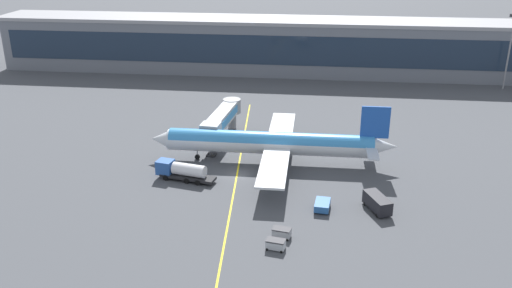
{
  "coord_description": "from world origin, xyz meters",
  "views": [
    {
      "loc": [
        13.57,
        -88.29,
        41.88
      ],
      "look_at": [
        2.45,
        4.35,
        4.5
      ],
      "focal_mm": 38.16,
      "sensor_mm": 36.0,
      "label": 1
    }
  ],
  "objects": [
    {
      "name": "main_airliner",
      "position": [
        5.18,
        6.35,
        4.06
      ],
      "size": [
        46.6,
        36.94,
        11.9
      ],
      "color": "silver",
      "rests_on": "ground_plane"
    },
    {
      "name": "pushback_tug",
      "position": [
        14.93,
        -11.07,
        0.85
      ],
      "size": [
        2.66,
        4.0,
        1.4
      ],
      "color": "#285B9E",
      "rests_on": "ground_plane"
    },
    {
      "name": "apron_light_mast_0",
      "position": [
        64.22,
        64.49,
        12.16
      ],
      "size": [
        2.8,
        0.5,
        20.47
      ],
      "color": "gray",
      "rests_on": "ground_plane"
    },
    {
      "name": "apron_lead_in_line",
      "position": [
        -0.67,
        2.0,
        0.0
      ],
      "size": [
        6.21,
        79.8,
        0.01
      ],
      "primitive_type": "cube",
      "rotation": [
        0.0,
        0.0,
        0.07
      ],
      "color": "yellow",
      "rests_on": "ground_plane"
    },
    {
      "name": "jet_bridge",
      "position": [
        -6.01,
        16.97,
        5.04
      ],
      "size": [
        5.46,
        19.72,
        6.76
      ],
      "color": "#B2B7BC",
      "rests_on": "ground_plane"
    },
    {
      "name": "baggage_cart_1",
      "position": [
        9.14,
        -20.24,
        0.78
      ],
      "size": [
        2.89,
        2.05,
        1.48
      ],
      "color": "gray",
      "rests_on": "ground_plane"
    },
    {
      "name": "terminal_building",
      "position": [
        7.69,
        76.45,
        8.15
      ],
      "size": [
        187.16,
        17.01,
        16.26
      ],
      "color": "slate",
      "rests_on": "ground_plane"
    },
    {
      "name": "ground_plane",
      "position": [
        0.0,
        0.0,
        0.0
      ],
      "size": [
        700.0,
        700.0,
        0.0
      ],
      "primitive_type": "plane",
      "color": "#47494F"
    },
    {
      "name": "fuel_tanker",
      "position": [
        -9.92,
        -2.98,
        1.75
      ],
      "size": [
        11.08,
        4.69,
        3.25
      ],
      "color": "#232326",
      "rests_on": "ground_plane"
    },
    {
      "name": "lavatory_truck",
      "position": [
        23.47,
        -10.22,
        1.42
      ],
      "size": [
        4.43,
        6.24,
        2.5
      ],
      "color": "black",
      "rests_on": "ground_plane"
    },
    {
      "name": "baggage_cart_0",
      "position": [
        8.54,
        -23.39,
        0.78
      ],
      "size": [
        2.89,
        2.05,
        1.48
      ],
      "color": "#B2B7BC",
      "rests_on": "ground_plane"
    }
  ]
}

